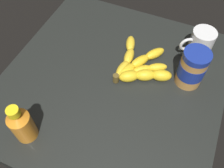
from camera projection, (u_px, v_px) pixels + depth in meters
ground_plane at (112, 84)px, 82.56cm from camera, size 70.11×72.36×4.62cm
banana_bunch at (139, 66)px, 81.94cm from camera, size 20.10×21.19×3.79cm
peanut_butter_jar at (192, 68)px, 75.29cm from camera, size 8.29×8.29×13.20cm
honey_bottle at (21, 124)px, 64.95cm from camera, size 6.01×6.01×13.86cm
coffee_mug at (200, 43)px, 83.37cm from camera, size 10.66×8.81×9.95cm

